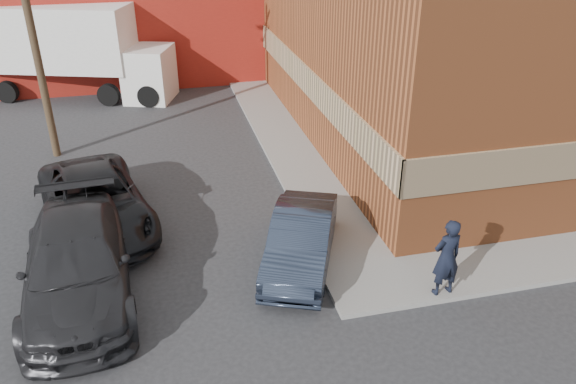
{
  "coord_description": "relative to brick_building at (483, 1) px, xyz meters",
  "views": [
    {
      "loc": [
        -3.86,
        -10.7,
        8.02
      ],
      "look_at": [
        -0.86,
        1.6,
        1.44
      ],
      "focal_mm": 35.0,
      "sensor_mm": 36.0,
      "label": 1
    }
  ],
  "objects": [
    {
      "name": "brick_building",
      "position": [
        0.0,
        0.0,
        0.0
      ],
      "size": [
        14.25,
        18.25,
        9.36
      ],
      "color": "#A05029",
      "rests_on": "ground"
    },
    {
      "name": "sidewalk_west",
      "position": [
        -7.9,
        0.0,
        -4.62
      ],
      "size": [
        1.8,
        18.0,
        0.12
      ],
      "primitive_type": "cube",
      "color": "gray",
      "rests_on": "ground"
    },
    {
      "name": "utility_pole",
      "position": [
        -16.0,
        0.0,
        0.06
      ],
      "size": [
        2.0,
        0.26,
        9.0
      ],
      "color": "#483624",
      "rests_on": "ground"
    },
    {
      "name": "ground",
      "position": [
        -8.5,
        -9.0,
        -4.68
      ],
      "size": [
        90.0,
        90.0,
        0.0
      ],
      "primitive_type": "plane",
      "color": "#28282B",
      "rests_on": "ground"
    },
    {
      "name": "suv_a",
      "position": [
        -14.26,
        -5.47,
        -3.92
      ],
      "size": [
        3.72,
        5.9,
        1.52
      ],
      "primitive_type": "imported",
      "rotation": [
        0.0,
        0.0,
        0.23
      ],
      "color": "black",
      "rests_on": "ground"
    },
    {
      "name": "sedan",
      "position": [
        -9.3,
        -8.5,
        -4.0
      ],
      "size": [
        2.91,
        4.36,
        1.36
      ],
      "primitive_type": "imported",
      "rotation": [
        0.0,
        0.0,
        -0.39
      ],
      "color": "#273042",
      "rests_on": "ground"
    },
    {
      "name": "box_truck",
      "position": [
        -15.48,
        6.74,
        -2.33
      ],
      "size": [
        8.61,
        4.98,
        4.08
      ],
      "rotation": [
        0.0,
        0.0,
        -0.33
      ],
      "color": "white",
      "rests_on": "ground"
    },
    {
      "name": "warehouse",
      "position": [
        -14.5,
        11.0,
        -1.87
      ],
      "size": [
        16.3,
        8.3,
        5.6
      ],
      "color": "maroon",
      "rests_on": "ground"
    },
    {
      "name": "man",
      "position": [
        -6.53,
        -10.55,
        -3.62
      ],
      "size": [
        0.73,
        0.52,
        1.88
      ],
      "primitive_type": "imported",
      "rotation": [
        0.0,
        0.0,
        3.25
      ],
      "color": "black",
      "rests_on": "sidewalk_south"
    },
    {
      "name": "suv_b",
      "position": [
        -14.48,
        -8.5,
        -3.86
      ],
      "size": [
        2.67,
        5.81,
        1.65
      ],
      "primitive_type": "imported",
      "rotation": [
        0.0,
        0.0,
        0.06
      ],
      "color": "#28282B",
      "rests_on": "ground"
    }
  ]
}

